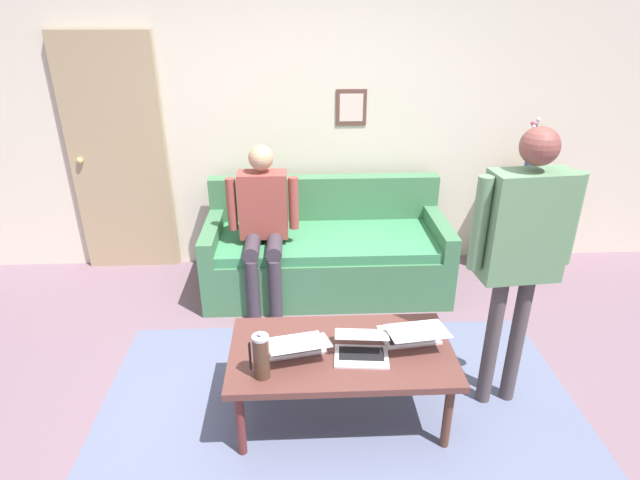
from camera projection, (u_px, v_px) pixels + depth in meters
The scene contains 14 objects.
ground_plane at pixel (317, 426), 3.00m from camera, with size 7.68×7.68×0.00m, color #735966.
area_rug at pixel (341, 425), 3.00m from camera, with size 2.90×2.04×0.01m, color slate.
back_wall at pixel (306, 116), 4.43m from camera, with size 7.04×0.11×2.70m.
interior_door at pixel (118, 158), 4.41m from camera, with size 0.82×0.09×2.05m.
couch at pixel (326, 253), 4.37m from camera, with size 1.98×0.87×0.88m.
coffee_table at pixel (341, 356), 2.92m from camera, with size 1.26×0.69×0.47m.
laptop_left at pixel (412, 334), 2.96m from camera, with size 0.37×0.39×0.13m.
laptop_center at pixel (296, 345), 2.86m from camera, with size 0.39×0.39×0.13m.
laptop_right at pixel (361, 349), 2.84m from camera, with size 0.32×0.29×0.13m.
french_press at pixel (261, 356), 2.64m from camera, with size 0.11×0.09×0.28m.
side_shelf at pixel (519, 222), 4.62m from camera, with size 0.42×0.32×0.90m.
flower_vase at pixel (530, 156), 4.36m from camera, with size 0.09×0.09×0.48m.
person_standing at pixel (523, 240), 2.76m from camera, with size 0.59×0.23×1.70m.
person_seated at pixel (263, 218), 3.97m from camera, with size 0.55×0.51×1.28m.
Camera 1 is at (0.09, 2.26, 2.25)m, focal length 28.91 mm.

